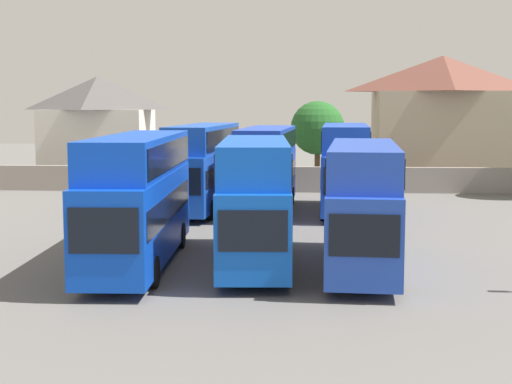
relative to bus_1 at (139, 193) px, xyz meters
name	(u,v)px	position (x,y,z in m)	size (l,w,h in m)	color
ground	(271,205)	(4.33, 18.12, -2.83)	(140.00, 140.00, 0.00)	#605E5B
depot_boundary_wall	(275,179)	(4.33, 24.97, -1.93)	(56.00, 0.50, 1.80)	gray
bus_1	(139,193)	(0.00, 0.00, 0.00)	(2.89, 11.86, 5.02)	blue
bus_2	(255,195)	(4.45, 0.36, -0.11)	(3.09, 10.50, 4.83)	blue
bus_3	(363,199)	(8.57, -0.16, -0.16)	(3.17, 10.65, 4.72)	blue
bus_4	(203,163)	(0.49, 15.09, -0.01)	(3.32, 11.26, 5.01)	blue
bus_5	(267,164)	(4.18, 15.16, -0.09)	(3.25, 10.88, 4.84)	blue
bus_6	(345,163)	(8.69, 15.01, 0.00)	(2.99, 10.27, 5.02)	blue
house_terrace_left	(98,128)	(-10.23, 31.85, 1.45)	(8.51, 6.68, 8.37)	silver
house_terrace_centre	(442,118)	(17.11, 32.19, 2.25)	(10.88, 7.46, 9.94)	tan
tree_behind_wall	(318,128)	(7.32, 27.47, 1.61)	(3.94, 3.94, 6.43)	brown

